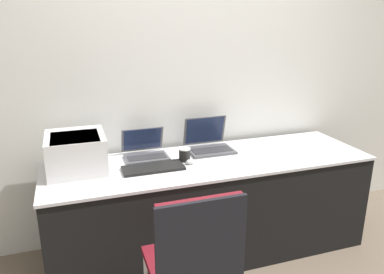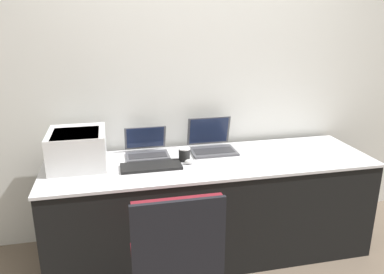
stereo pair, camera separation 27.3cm
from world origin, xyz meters
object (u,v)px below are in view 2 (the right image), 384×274
at_px(printer, 77,147).
at_px(mouse, 189,162).
at_px(coffee_cup, 184,154).
at_px(laptop_right, 212,144).
at_px(laptop_left, 147,149).
at_px(chair, 176,255).
at_px(external_keyboard, 151,166).

height_order(printer, mouse, printer).
bearing_deg(coffee_cup, laptop_right, 34.23).
distance_m(coffee_cup, mouse, 0.09).
distance_m(printer, coffee_cup, 0.77).
bearing_deg(laptop_right, laptop_left, 179.77).
height_order(printer, laptop_left, printer).
bearing_deg(chair, laptop_left, 91.51).
relative_size(external_keyboard, coffee_cup, 4.37).
xyz_separation_m(laptop_right, external_keyboard, (-0.52, -0.26, -0.05)).
xyz_separation_m(laptop_left, external_keyboard, (0.00, -0.26, -0.04)).
bearing_deg(coffee_cup, mouse, -76.09).
bearing_deg(chair, mouse, 73.12).
distance_m(printer, chair, 1.15).
relative_size(coffee_cup, mouse, 1.49).
height_order(laptop_left, external_keyboard, laptop_left).
relative_size(laptop_right, coffee_cup, 3.58).
bearing_deg(laptop_right, coffee_cup, -145.77).
bearing_deg(laptop_left, coffee_cup, -34.54).
height_order(external_keyboard, coffee_cup, coffee_cup).
bearing_deg(coffee_cup, printer, 174.61).
bearing_deg(mouse, chair, -106.88).
height_order(external_keyboard, mouse, mouse).
relative_size(printer, chair, 0.43).
bearing_deg(chair, external_keyboard, 91.88).
bearing_deg(chair, printer, 118.47).
relative_size(printer, coffee_cup, 4.24).
xyz_separation_m(laptop_left, laptop_right, (0.52, -0.00, 0.01)).
distance_m(laptop_left, coffee_cup, 0.31).
height_order(printer, laptop_right, same).
relative_size(laptop_left, laptop_right, 0.92).
bearing_deg(coffee_cup, external_keyboard, -161.45).
distance_m(laptop_left, mouse, 0.38).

